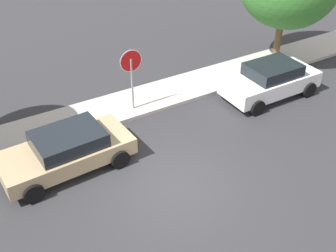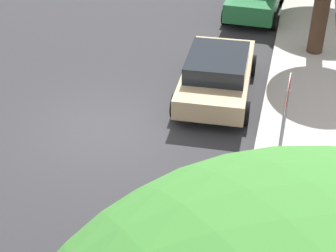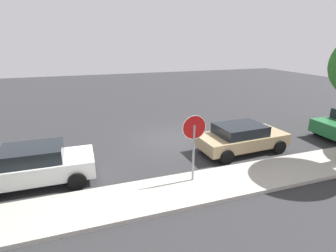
# 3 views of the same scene
# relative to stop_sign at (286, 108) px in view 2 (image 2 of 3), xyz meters

# --- Properties ---
(ground_plane) EXTENTS (60.00, 60.00, 0.00)m
(ground_plane) POSITION_rel_stop_sign_xyz_m (-0.89, -4.54, -1.81)
(ground_plane) COLOR #2D2D30
(sidewalk_curb) EXTENTS (32.00, 2.06, 0.14)m
(sidewalk_curb) POSITION_rel_stop_sign_xyz_m (-0.89, 0.44, -1.74)
(sidewalk_curb) COLOR #B2ADA3
(sidewalk_curb) RESTS_ON ground_plane
(stop_sign) EXTENTS (0.87, 0.08, 2.60)m
(stop_sign) POSITION_rel_stop_sign_xyz_m (0.00, 0.00, 0.00)
(stop_sign) COLOR gray
(stop_sign) RESTS_ON ground_plane
(parked_car_tan) EXTENTS (4.30, 2.25, 1.32)m
(parked_car_tan) POSITION_rel_stop_sign_xyz_m (-3.37, -1.98, -1.12)
(parked_car_tan) COLOR tan
(parked_car_tan) RESTS_ON ground_plane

